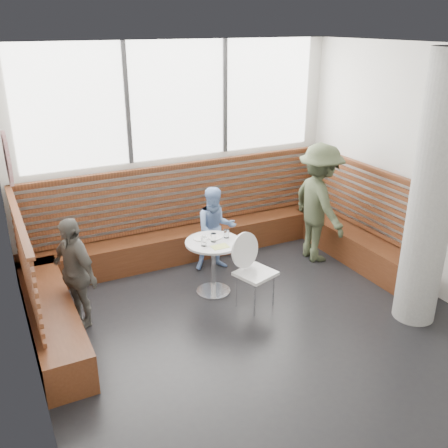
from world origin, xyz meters
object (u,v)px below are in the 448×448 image
concrete_column (433,195)px  child_left (75,273)px  cafe_table (213,256)px  child_back (215,229)px  adult_man (319,203)px  cafe_chair (253,264)px

concrete_column → child_left: size_ratio=2.31×
cafe_table → child_back: child_back is taller
cafe_table → child_back: size_ratio=0.60×
adult_man → cafe_chair: bearing=120.7°
child_back → child_left: bearing=-153.2°
cafe_table → cafe_chair: cafe_chair is taller
cafe_table → child_back: bearing=61.8°
adult_man → child_left: bearing=98.4°
concrete_column → child_back: 2.99m
concrete_column → cafe_table: concrete_column is taller
cafe_table → child_back: 0.73m
concrete_column → child_left: (-3.76, 1.70, -0.91)m
cafe_table → child_back: (0.34, 0.64, 0.08)m
child_back → cafe_chair: bearing=-79.9°
cafe_table → cafe_chair: size_ratio=0.78×
cafe_chair → adult_man: bearing=7.6°
concrete_column → cafe_chair: (-1.66, 1.16, -1.03)m
cafe_table → adult_man: adult_man is taller
concrete_column → adult_man: 2.03m
concrete_column → child_left: bearing=155.7°
cafe_table → child_left: size_ratio=0.55×
cafe_table → adult_man: bearing=7.6°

